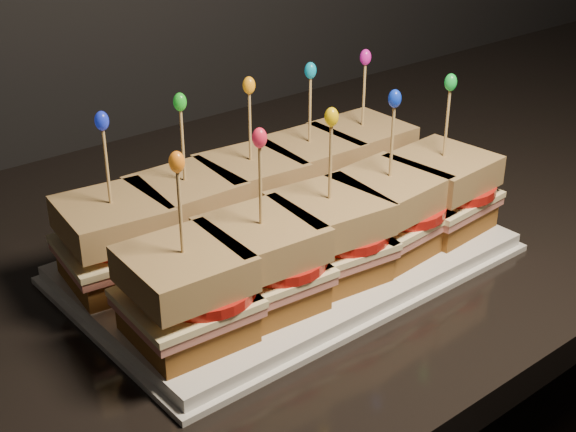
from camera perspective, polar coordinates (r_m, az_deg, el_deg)
granite_slab at (r=0.94m, az=4.13°, el=0.69°), size 2.32×0.67×0.03m
platter at (r=0.78m, az=0.00°, el=-3.02°), size 0.40×0.25×0.02m
platter_rim at (r=0.78m, az=0.00°, el=-3.40°), size 0.41×0.26×0.01m
sandwich_0_bread_bot at (r=0.74m, az=-12.01°, el=-3.59°), size 0.10×0.10×0.02m
sandwich_0_ham at (r=0.73m, az=-12.12°, el=-2.51°), size 0.10×0.10×0.01m
sandwich_0_cheese at (r=0.73m, az=-12.17°, el=-2.03°), size 0.11×0.10×0.01m
sandwich_0_tomato at (r=0.73m, az=-11.17°, el=-1.41°), size 0.09×0.09×0.01m
sandwich_0_bread_top at (r=0.72m, az=-12.38°, el=-0.15°), size 0.10×0.10×0.03m
sandwich_0_pick at (r=0.70m, az=-12.73°, el=3.14°), size 0.00×0.00×0.09m
sandwich_0_frill at (r=0.68m, az=-13.10°, el=6.61°), size 0.01×0.01×0.02m
sandwich_1_bread_bot at (r=0.77m, az=-7.07°, el=-1.82°), size 0.09×0.09×0.02m
sandwich_1_ham at (r=0.76m, az=-7.14°, el=-0.78°), size 0.10×0.09×0.01m
sandwich_1_cheese at (r=0.76m, az=-7.17°, el=-0.31°), size 0.10×0.09×0.01m
sandwich_1_tomato at (r=0.76m, az=-6.19°, el=0.30°), size 0.09×0.09×0.01m
sandwich_1_bread_top at (r=0.75m, az=-7.28°, el=1.52°), size 0.09×0.09×0.03m
sandwich_1_pick at (r=0.73m, az=-7.48°, el=4.70°), size 0.00×0.00×0.09m
sandwich_1_frill at (r=0.72m, az=-7.69°, el=8.04°), size 0.01×0.01×0.02m
sandwich_2_bread_bot at (r=0.81m, az=-2.58°, el=-0.20°), size 0.09×0.09×0.02m
sandwich_2_ham at (r=0.80m, az=-2.60°, el=0.81°), size 0.10×0.10×0.01m
sandwich_2_cheese at (r=0.80m, az=-2.61°, el=1.26°), size 0.11×0.10×0.01m
sandwich_2_tomato at (r=0.80m, az=-1.67°, el=1.84°), size 0.09×0.09×0.01m
sandwich_2_bread_top at (r=0.79m, az=-2.65°, el=3.03°), size 0.10×0.10×0.03m
sandwich_2_pick at (r=0.77m, az=-2.72°, el=6.08°), size 0.00×0.00×0.09m
sandwich_2_frill at (r=0.76m, az=-2.79°, el=9.27°), size 0.01×0.01×0.02m
sandwich_3_bread_bot at (r=0.85m, az=1.49°, el=1.27°), size 0.09×0.09×0.02m
sandwich_3_ham at (r=0.85m, az=1.50°, el=2.24°), size 0.10×0.09×0.01m
sandwich_3_cheese at (r=0.84m, az=1.51°, el=2.68°), size 0.10×0.10×0.01m
sandwich_3_tomato at (r=0.84m, az=2.40°, el=3.22°), size 0.09×0.09×0.01m
sandwich_3_bread_top at (r=0.83m, az=1.53°, el=4.37°), size 0.09×0.09×0.03m
sandwich_3_pick at (r=0.82m, az=1.57°, el=7.28°), size 0.00×0.00×0.09m
sandwich_3_frill at (r=0.80m, az=1.61°, el=10.31°), size 0.01×0.01×0.02m
sandwich_4_bread_bot at (r=0.90m, az=5.15°, el=2.59°), size 0.09×0.09×0.02m
sandwich_4_ham at (r=0.89m, az=5.19°, el=3.52°), size 0.10×0.09×0.01m
sandwich_4_cheese at (r=0.89m, az=5.21°, el=3.93°), size 0.10×0.09×0.01m
sandwich_4_tomato at (r=0.89m, az=6.05°, el=4.45°), size 0.09×0.09×0.01m
sandwich_4_bread_top at (r=0.88m, az=5.28°, el=5.54°), size 0.09×0.09×0.03m
sandwich_4_pick at (r=0.87m, az=5.41°, el=8.31°), size 0.00×0.00×0.09m
sandwich_4_frill at (r=0.85m, az=5.54°, el=11.18°), size 0.01×0.01×0.02m
sandwich_5_bread_bot at (r=0.65m, az=-7.15°, el=-7.52°), size 0.09×0.09×0.02m
sandwich_5_ham at (r=0.65m, az=-7.23°, el=-6.35°), size 0.10×0.10×0.01m
sandwich_5_cheese at (r=0.64m, az=-7.27°, el=-5.82°), size 0.10×0.10×0.01m
sandwich_5_tomato at (r=0.64m, az=-6.11°, el=-5.12°), size 0.09×0.09×0.01m
sandwich_5_bread_top at (r=0.63m, az=-7.41°, el=-3.75°), size 0.09×0.09×0.03m
sandwich_5_pick at (r=0.61m, az=-7.65°, el=-0.09°), size 0.00×0.00×0.09m
sandwich_5_frill at (r=0.59m, az=-7.91°, el=3.83°), size 0.01×0.01×0.02m
sandwich_6_bread_bot at (r=0.69m, az=-1.85°, el=-5.30°), size 0.09×0.09×0.02m
sandwich_6_ham at (r=0.68m, az=-1.87°, el=-4.17°), size 0.10×0.10×0.01m
sandwich_6_cheese at (r=0.68m, az=-1.88°, el=-3.66°), size 0.10×0.10×0.01m
sandwich_6_tomato at (r=0.68m, az=-0.77°, el=-2.99°), size 0.09×0.09×0.01m
sandwich_6_bread_top at (r=0.67m, az=-1.91°, el=-1.67°), size 0.09×0.09×0.03m
sandwich_6_pick at (r=0.65m, az=-1.97°, el=1.84°), size 0.00×0.00×0.09m
sandwich_6_frill at (r=0.63m, az=-2.04°, el=5.57°), size 0.01×0.01×0.02m
sandwich_7_bread_bot at (r=0.73m, az=2.85°, el=-3.29°), size 0.10×0.10×0.02m
sandwich_7_ham at (r=0.73m, az=2.88°, el=-2.20°), size 0.10×0.10×0.01m
sandwich_7_cheese at (r=0.72m, az=2.89°, el=-1.72°), size 0.11×0.10×0.01m
sandwich_7_tomato at (r=0.72m, az=3.93°, el=-1.08°), size 0.09×0.09×0.01m
sandwich_7_bread_top at (r=0.71m, az=2.94°, el=0.19°), size 0.10×0.10×0.03m
sandwich_7_pick at (r=0.69m, az=3.03°, el=3.53°), size 0.00×0.00×0.09m
sandwich_7_frill at (r=0.67m, az=3.12°, el=7.05°), size 0.01×0.01×0.02m
sandwich_8_bread_bot at (r=0.78m, az=7.00°, el=-1.49°), size 0.09×0.09×0.02m
sandwich_8_ham at (r=0.77m, az=7.06°, el=-0.45°), size 0.10×0.10×0.01m
sandwich_8_cheese at (r=0.77m, az=7.09°, el=0.01°), size 0.10×0.10×0.01m
sandwich_8_tomato at (r=0.77m, az=8.06°, el=0.61°), size 0.09×0.09×0.01m
sandwich_8_bread_top at (r=0.76m, az=7.20°, el=1.82°), size 0.09×0.09×0.03m
sandwich_8_pick at (r=0.74m, az=7.40°, el=4.98°), size 0.00×0.00×0.09m
sandwich_8_frill at (r=0.73m, az=7.60°, el=8.28°), size 0.01×0.01×0.02m
sandwich_9_bread_bot at (r=0.83m, az=10.64°, el=0.10°), size 0.09×0.09×0.02m
sandwich_9_ham at (r=0.83m, az=10.73°, el=1.08°), size 0.10×0.10×0.01m
sandwich_9_cheese at (r=0.82m, az=10.77°, el=1.53°), size 0.10×0.10×0.01m
sandwich_9_tomato at (r=0.82m, az=11.67°, el=2.08°), size 0.09×0.09×0.01m
sandwich_9_bread_top at (r=0.81m, az=10.93°, el=3.24°), size 0.09×0.09×0.03m
sandwich_9_pick at (r=0.80m, az=11.21°, el=6.21°), size 0.00×0.00×0.09m
sandwich_9_frill at (r=0.78m, az=11.50°, el=9.30°), size 0.01×0.01×0.02m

